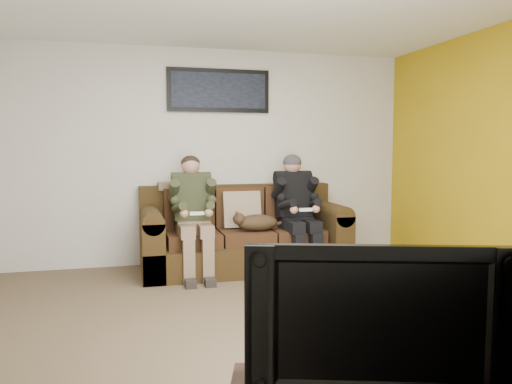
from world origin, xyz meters
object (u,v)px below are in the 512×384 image
object	(u,v)px
person_left	(193,208)
person_right	(297,204)
television	(376,314)
sofa	(242,237)
framed_poster	(219,91)
cat	(256,222)

from	to	relation	value
person_left	person_right	bearing A→B (deg)	0.02
television	sofa	bearing A→B (deg)	103.16
sofa	framed_poster	world-z (taller)	framed_poster
person_left	person_right	size ratio (longest dim) A/B	0.99
person_left	framed_poster	size ratio (longest dim) A/B	1.06
person_right	television	xyz separation A→B (m)	(-0.90, -3.59, -0.04)
sofa	cat	size ratio (longest dim) A/B	3.55
sofa	cat	xyz separation A→B (m)	(0.10, -0.24, 0.21)
cat	television	distance (m)	3.56
person_right	television	bearing A→B (deg)	-104.09
person_left	framed_poster	distance (m)	1.52
sofa	framed_poster	distance (m)	1.79
person_right	cat	size ratio (longest dim) A/B	2.02
sofa	television	distance (m)	3.81
person_right	sofa	bearing A→B (deg)	162.00
person_left	television	xyz separation A→B (m)	(0.31, -3.59, -0.04)
person_left	framed_poster	bearing A→B (deg)	55.10
television	framed_poster	bearing A→B (deg)	106.32
person_right	framed_poster	world-z (taller)	framed_poster
sofa	cat	world-z (taller)	sofa
person_left	person_right	distance (m)	1.21
person_left	cat	bearing A→B (deg)	-3.83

